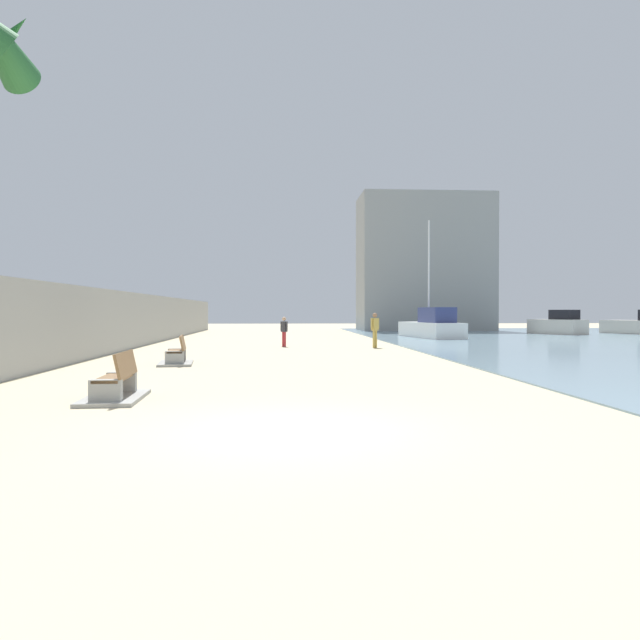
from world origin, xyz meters
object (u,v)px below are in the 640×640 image
object	(u,v)px
boat_far_right	(558,325)
boat_outer	(432,326)
bench_near	(116,388)
person_walking	(284,330)
bench_far	(177,357)
person_standing	(375,327)

from	to	relation	value
boat_far_right	boat_outer	size ratio (longest dim) A/B	0.58
bench_near	boat_far_right	size ratio (longest dim) A/B	0.47
bench_near	person_walking	world-z (taller)	person_walking
bench_far	boat_outer	xyz separation A→B (m)	(13.62, 18.86, 0.57)
person_walking	boat_far_right	distance (m)	25.44
person_walking	boat_outer	bearing A→B (deg)	42.06
person_walking	boat_far_right	xyz separation A→B (m)	(21.11, 14.21, -0.10)
person_walking	boat_outer	size ratio (longest dim) A/B	0.19
person_standing	boat_far_right	world-z (taller)	boat_far_right
bench_near	person_standing	world-z (taller)	person_standing
bench_near	bench_far	size ratio (longest dim) A/B	0.97
bench_near	bench_far	distance (m)	8.17
boat_far_right	boat_outer	bearing A→B (deg)	-154.83
bench_far	person_walking	xyz separation A→B (m)	(3.70, 9.91, 0.63)
person_standing	boat_outer	bearing A→B (deg)	61.83
bench_near	person_walking	bearing A→B (deg)	78.96
bench_far	boat_far_right	xyz separation A→B (m)	(24.80, 24.12, 0.53)
bench_near	person_standing	xyz separation A→B (m)	(7.97, 16.80, 0.77)
bench_near	bench_far	bearing A→B (deg)	91.17
bench_near	boat_far_right	bearing A→B (deg)	52.66
boat_far_right	boat_outer	world-z (taller)	boat_outer
person_walking	person_standing	distance (m)	4.63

